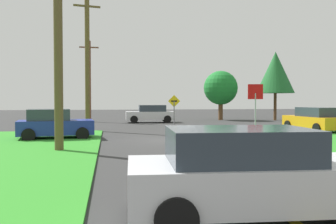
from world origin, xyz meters
TOP-DOWN VIEW (x-y plane):
  - ground_plane at (0.00, 0.00)m, footprint 120.00×120.00m
  - lane_stripe_center at (0.00, -8.00)m, footprint 0.20×14.00m
  - stop_sign at (4.33, -0.81)m, footprint 0.77×0.20m
  - parked_car_near_building at (-6.08, 1.46)m, footprint 4.12×2.56m
  - car_on_crossroad at (10.13, 3.49)m, footprint 2.31×4.69m
  - car_approaching_junction at (0.65, 15.22)m, footprint 4.49×2.00m
  - car_behind_on_main_road at (-0.67, -12.90)m, footprint 4.62×2.37m
  - utility_pole_near at (-5.18, -3.56)m, footprint 1.80×0.36m
  - utility_pole_mid at (-4.60, 6.70)m, footprint 1.79×0.48m
  - utility_pole_far at (-5.00, 16.95)m, footprint 1.80×0.33m
  - direction_sign at (1.62, 8.09)m, footprint 0.90×0.12m
  - oak_tree_left at (13.68, 16.89)m, footprint 3.85×3.85m
  - pine_tree_center at (8.35, 18.40)m, footprint 3.53×3.53m

SIDE VIEW (x-z plane):
  - ground_plane at x=0.00m, z-range 0.00..0.00m
  - lane_stripe_center at x=0.00m, z-range 0.00..0.01m
  - parked_car_near_building at x=-6.08m, z-range -0.01..1.61m
  - car_on_crossroad at x=10.13m, z-range -0.01..1.61m
  - car_approaching_junction at x=0.65m, z-range -0.01..1.61m
  - car_behind_on_main_road at x=-0.67m, z-range 0.00..1.62m
  - direction_sign at x=1.62m, z-range 0.30..2.77m
  - stop_sign at x=4.33m, z-range 0.61..3.53m
  - pine_tree_center at x=8.35m, z-range 0.77..5.89m
  - utility_pole_far at x=-5.00m, z-range 0.09..7.77m
  - utility_pole_near at x=-5.18m, z-range 0.08..8.01m
  - utility_pole_mid at x=-4.60m, z-range 0.10..9.26m
  - oak_tree_left at x=13.68m, z-range 1.38..8.41m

